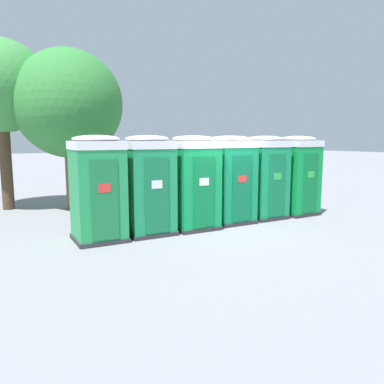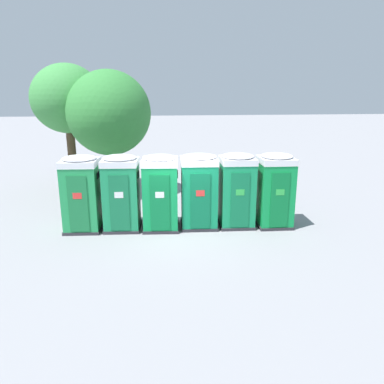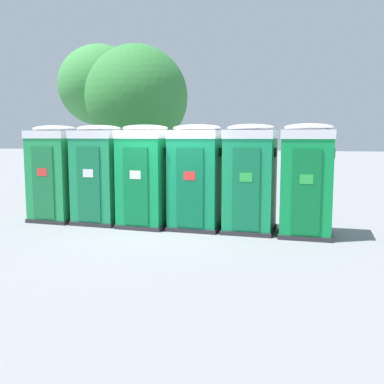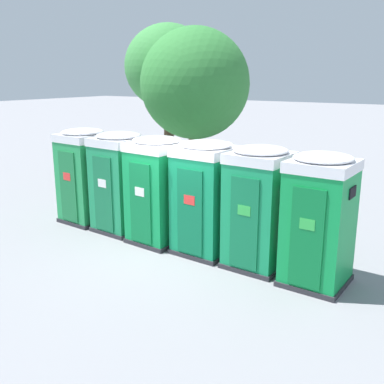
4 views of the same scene
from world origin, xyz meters
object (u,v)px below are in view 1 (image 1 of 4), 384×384
object	(u,v)px
portapotty_0	(98,188)
portapotty_5	(297,175)
street_tree_0	(1,87)
portapotty_1	(148,185)
portapotty_2	(193,182)
portapotty_4	(264,177)
portapotty_3	(230,179)
street_tree_1	(69,104)

from	to	relation	value
portapotty_0	portapotty_5	size ratio (longest dim) A/B	1.00
portapotty_5	street_tree_0	distance (m)	10.28
portapotty_1	portapotty_2	world-z (taller)	same
portapotty_4	street_tree_0	distance (m)	9.24
portapotty_3	portapotty_5	distance (m)	2.60
portapotty_2	portapotty_5	world-z (taller)	same
street_tree_0	portapotty_2	bearing A→B (deg)	-55.97
portapotty_1	street_tree_1	distance (m)	5.17
portapotty_2	street_tree_1	distance (m)	5.61
street_tree_0	portapotty_5	bearing A→B (deg)	-37.30
portapotty_0	portapotty_5	distance (m)	6.51
portapotty_2	portapotty_0	bearing A→B (deg)	176.04
portapotty_4	portapotty_5	bearing A→B (deg)	-6.00
portapotty_1	portapotty_4	bearing A→B (deg)	-2.01
portapotty_0	portapotty_2	xyz separation A→B (m)	(2.60, -0.18, -0.00)
portapotty_1	street_tree_1	xyz separation A→B (m)	(-0.72, 4.56, 2.32)
portapotty_5	street_tree_0	xyz separation A→B (m)	(-7.85, 5.98, 2.89)
street_tree_1	portapotty_2	bearing A→B (deg)	-66.79
portapotty_2	portapotty_5	xyz separation A→B (m)	(3.90, -0.14, 0.00)
portapotty_0	portapotty_1	bearing A→B (deg)	-1.96
portapotty_4	portapotty_3	bearing A→B (deg)	177.95
street_tree_0	portapotty_0	bearing A→B (deg)	-76.61
street_tree_0	portapotty_3	bearing A→B (deg)	-47.83
portapotty_2	portapotty_5	size ratio (longest dim) A/B	1.00
portapotty_4	portapotty_5	xyz separation A→B (m)	(1.30, -0.14, 0.00)
street_tree_1	portapotty_5	bearing A→B (deg)	-39.26
portapotty_5	street_tree_0	world-z (taller)	street_tree_0
portapotty_2	portapotty_3	bearing A→B (deg)	1.98
portapotty_0	portapotty_2	distance (m)	2.60
portapotty_3	portapotty_4	distance (m)	1.30
portapotty_4	portapotty_1	bearing A→B (deg)	177.99
portapotty_3	street_tree_1	distance (m)	6.17
portapotty_2	street_tree_1	size ratio (longest dim) A/B	0.47
portapotty_4	portapotty_5	distance (m)	1.30
portapotty_1	portapotty_3	distance (m)	2.60
portapotty_3	portapotty_4	xyz separation A→B (m)	(1.30, -0.05, 0.00)
portapotty_3	portapotty_5	bearing A→B (deg)	-4.03
portapotty_1	portapotty_3	size ratio (longest dim) A/B	1.00
portapotty_0	street_tree_1	xyz separation A→B (m)	(0.58, 4.52, 2.32)
portapotty_2	street_tree_0	xyz separation A→B (m)	(-3.95, 5.84, 2.89)
street_tree_1	portapotty_0	bearing A→B (deg)	-97.35
portapotty_1	portapotty_5	xyz separation A→B (m)	(5.20, -0.27, 0.00)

